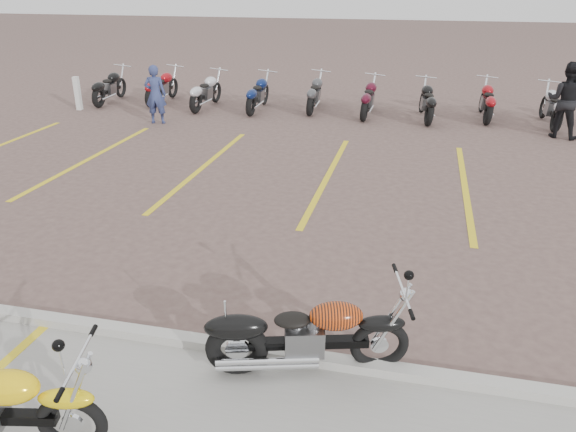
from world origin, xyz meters
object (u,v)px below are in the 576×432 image
person_b (566,100)px  person_a (155,94)px  bollard (78,93)px  flame_cruiser (303,336)px

person_b → person_a: bearing=28.5°
person_a → bollard: 3.24m
flame_cruiser → person_b: (4.43, 10.50, 0.51)m
person_a → person_b: person_b is taller
person_b → bollard: bearing=23.2°
person_a → person_b: (10.58, 0.99, 0.14)m
flame_cruiser → person_a: (-6.15, 9.51, 0.37)m
person_b → bollard: 13.66m
flame_cruiser → person_a: person_a is taller
person_a → bollard: person_a is taller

